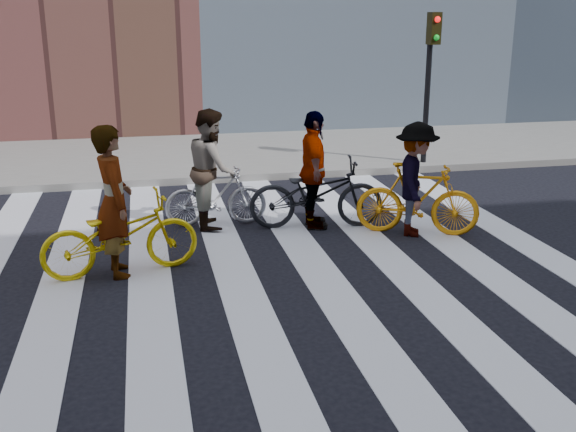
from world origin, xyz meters
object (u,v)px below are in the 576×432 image
object	(u,v)px
bike_yellow_right	(418,199)
rider_right	(416,180)
traffic_signal	(430,64)
rider_rear	(313,171)
bike_silver_mid	(216,196)
bike_yellow_left	(120,235)
rider_left	(114,201)
bike_dark_rear	(316,194)
rider_mid	(212,168)

from	to	relation	value
bike_yellow_right	rider_right	size ratio (longest dim) A/B	1.07
traffic_signal	rider_rear	bearing A→B (deg)	-134.10
traffic_signal	bike_silver_mid	bearing A→B (deg)	-147.80
bike_yellow_left	rider_rear	xyz separation A→B (m)	(2.95, 1.40, 0.40)
traffic_signal	rider_rear	distance (m)	5.13
rider_left	rider_rear	distance (m)	3.31
rider_left	bike_dark_rear	bearing A→B (deg)	-75.66
rider_left	bike_yellow_right	bearing A→B (deg)	-91.09
traffic_signal	rider_left	xyz separation A→B (m)	(-6.44, -4.96, -1.29)
bike_silver_mid	bike_yellow_right	size ratio (longest dim) A/B	0.87
rider_rear	bike_yellow_right	bearing A→B (deg)	-106.60
rider_mid	rider_rear	xyz separation A→B (m)	(1.55, -0.44, -0.01)
bike_yellow_right	rider_mid	bearing A→B (deg)	92.16
rider_mid	rider_right	size ratio (longest dim) A/B	1.08
rider_mid	rider_rear	world-z (taller)	rider_mid
bike_yellow_right	rider_left	size ratio (longest dim) A/B	0.95
traffic_signal	bike_yellow_left	world-z (taller)	traffic_signal
traffic_signal	rider_left	size ratio (longest dim) A/B	1.68
traffic_signal	rider_rear	xyz separation A→B (m)	(-3.44, -3.56, -1.35)
bike_yellow_right	bike_dark_rear	distance (m)	1.58
traffic_signal	rider_right	bearing A→B (deg)	-115.46
rider_right	bike_yellow_right	bearing A→B (deg)	-67.69
rider_mid	rider_right	bearing A→B (deg)	-109.03
bike_silver_mid	rider_rear	xyz separation A→B (m)	(1.50, -0.44, 0.44)
bike_silver_mid	bike_yellow_right	bearing A→B (deg)	-109.03
bike_yellow_right	rider_left	distance (m)	4.56
rider_mid	traffic_signal	bearing A→B (deg)	-56.62
traffic_signal	bike_silver_mid	xyz separation A→B (m)	(-4.94, -3.11, -1.79)
rider_left	rider_rear	world-z (taller)	rider_left
bike_silver_mid	rider_right	xyz separation A→B (m)	(2.93, -1.11, 0.38)
rider_left	bike_silver_mid	bearing A→B (deg)	-49.51
bike_yellow_left	bike_dark_rear	distance (m)	3.31
rider_right	traffic_signal	bearing A→B (deg)	-3.15
rider_rear	rider_left	bearing A→B (deg)	122.82
bike_dark_rear	rider_rear	xyz separation A→B (m)	(-0.05, 0.00, 0.38)
bike_yellow_right	rider_mid	world-z (taller)	rider_mid
bike_dark_rear	traffic_signal	bearing A→B (deg)	-35.94
bike_yellow_left	rider_mid	xyz separation A→B (m)	(1.40, 1.85, 0.41)
bike_yellow_right	bike_dark_rear	size ratio (longest dim) A/B	0.88
rider_mid	bike_yellow_left	bearing A→B (deg)	144.22
rider_mid	bike_silver_mid	bearing A→B (deg)	-88.57
bike_dark_rear	rider_left	bearing A→B (deg)	122.45
rider_mid	bike_dark_rear	bearing A→B (deg)	-104.01
bike_yellow_left	rider_right	world-z (taller)	rider_right
bike_silver_mid	rider_right	distance (m)	3.16
bike_silver_mid	bike_dark_rear	world-z (taller)	bike_dark_rear
bike_yellow_left	rider_mid	size ratio (longest dim) A/B	1.07
rider_left	rider_rear	size ratio (longest dim) A/B	1.06
bike_yellow_left	rider_left	xyz separation A→B (m)	(-0.05, 0.00, 0.46)
bike_silver_mid	rider_mid	bearing A→B (deg)	91.43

